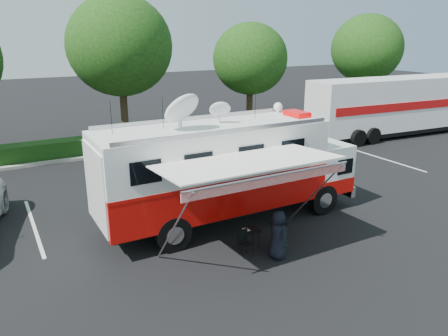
% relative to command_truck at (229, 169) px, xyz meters
% --- Properties ---
extents(ground_plane, '(120.00, 120.00, 0.00)m').
position_rel_command_truck_xyz_m(ground_plane, '(0.08, 0.00, -2.01)').
color(ground_plane, black).
rests_on(ground_plane, ground).
extents(back_border, '(60.00, 6.14, 8.87)m').
position_rel_command_truck_xyz_m(back_border, '(1.23, 12.90, 2.99)').
color(back_border, '#9E998E').
rests_on(back_border, ground_plane).
extents(stall_lines, '(24.12, 5.50, 0.01)m').
position_rel_command_truck_xyz_m(stall_lines, '(-0.42, 3.00, -2.00)').
color(stall_lines, silver).
rests_on(stall_lines, ground_plane).
extents(command_truck, '(9.77, 2.69, 4.69)m').
position_rel_command_truck_xyz_m(command_truck, '(0.00, 0.00, 0.00)').
color(command_truck, black).
rests_on(command_truck, ground_plane).
extents(awning, '(5.33, 2.75, 3.22)m').
position_rel_command_truck_xyz_m(awning, '(-0.87, -2.79, 1.01)').
color(awning, white).
rests_on(awning, ground_plane).
extents(person, '(0.51, 0.77, 1.56)m').
position_rel_command_truck_xyz_m(person, '(-0.06, -3.18, -2.01)').
color(person, black).
rests_on(person, ground_plane).
extents(folding_table, '(0.76, 0.55, 0.62)m').
position_rel_command_truck_xyz_m(folding_table, '(-0.49, -2.15, -1.44)').
color(folding_table, black).
rests_on(folding_table, ground_plane).
extents(folding_chair, '(0.46, 0.48, 0.81)m').
position_rel_command_truck_xyz_m(folding_chair, '(-0.85, -2.49, -1.53)').
color(folding_chair, black).
rests_on(folding_chair, ground_plane).
extents(trash_bin, '(0.56, 0.56, 0.84)m').
position_rel_command_truck_xyz_m(trash_bin, '(0.34, -2.66, -1.58)').
color(trash_bin, black).
rests_on(trash_bin, ground_plane).
extents(semi_trailer, '(12.63, 3.56, 3.85)m').
position_rel_command_truck_xyz_m(semi_trailer, '(16.52, 6.84, 0.02)').
color(semi_trailer, silver).
rests_on(semi_trailer, ground_plane).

